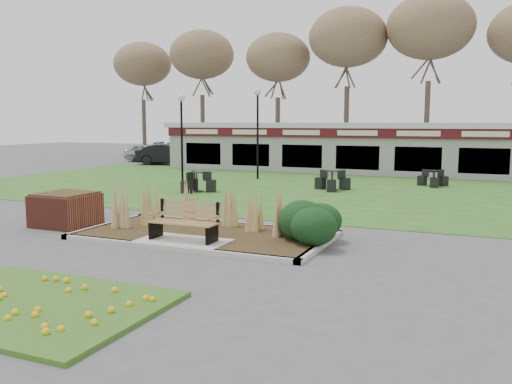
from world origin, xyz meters
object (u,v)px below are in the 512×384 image
at_px(food_pavilion, 363,148).
at_px(lamp_post_mid_left, 181,120).
at_px(bistro_set_c, 433,181).
at_px(bistro_set_b, 197,185).
at_px(car_black, 168,154).
at_px(brick_planter, 66,209).
at_px(park_bench, 185,221).
at_px(bistro_set_a, 332,184).
at_px(car_blue, 184,150).
at_px(car_silver, 148,153).
at_px(lamp_post_far_left, 258,113).

relative_size(food_pavilion, lamp_post_mid_left, 5.90).
distance_m(food_pavilion, bistro_set_c, 6.76).
height_order(bistro_set_b, car_black, car_black).
relative_size(brick_planter, bistro_set_b, 0.98).
height_order(park_bench, bistro_set_c, park_bench).
bearing_deg(lamp_post_mid_left, park_bench, -58.55).
bearing_deg(bistro_set_c, park_bench, -106.48).
bearing_deg(food_pavilion, bistro_set_c, -49.24).
distance_m(lamp_post_mid_left, bistro_set_a, 7.14).
distance_m(park_bench, bistro_set_b, 9.88).
relative_size(bistro_set_b, bistro_set_c, 1.12).
bearing_deg(car_blue, lamp_post_mid_left, -159.56).
height_order(food_pavilion, bistro_set_a, food_pavilion).
xyz_separation_m(park_bench, bistro_set_b, (-4.63, 8.72, -0.29)).
bearing_deg(car_silver, bistro_set_c, -97.96).
bearing_deg(car_silver, food_pavilion, -86.57).
distance_m(park_bench, lamp_post_far_left, 15.37).
bearing_deg(park_bench, lamp_post_far_left, 106.60).
relative_size(food_pavilion, car_blue, 5.27).
bearing_deg(lamp_post_far_left, car_blue, 133.73).
bearing_deg(bistro_set_c, car_blue, 149.38).
height_order(lamp_post_mid_left, car_black, lamp_post_mid_left).
distance_m(brick_planter, car_blue, 28.49).
bearing_deg(food_pavilion, bistro_set_a, -86.71).
distance_m(lamp_post_far_left, car_silver, 14.51).
bearing_deg(park_bench, bistro_set_c, 73.52).
relative_size(park_bench, bistro_set_c, 1.24).
bearing_deg(bistro_set_a, brick_planter, -114.35).
height_order(brick_planter, food_pavilion, food_pavilion).
distance_m(food_pavilion, car_blue, 17.55).
bearing_deg(car_silver, lamp_post_mid_left, -128.33).
xyz_separation_m(food_pavilion, lamp_post_mid_left, (-5.80, -10.22, 1.56)).
bearing_deg(car_black, car_silver, 42.81).
bearing_deg(car_blue, bistro_set_b, -157.92).
xyz_separation_m(brick_planter, car_black, (-9.39, 20.00, 0.23)).
bearing_deg(bistro_set_a, lamp_post_far_left, 148.20).
height_order(park_bench, car_silver, car_silver).
xyz_separation_m(lamp_post_mid_left, car_blue, (-10.25, 17.26, -2.36)).
relative_size(lamp_post_far_left, bistro_set_b, 3.04).
bearing_deg(bistro_set_b, car_black, 127.26).
relative_size(park_bench, food_pavilion, 0.07).
relative_size(bistro_set_a, bistro_set_b, 1.00).
bearing_deg(car_blue, car_silver, 166.23).
bearing_deg(lamp_post_mid_left, car_black, 125.34).
bearing_deg(bistro_set_c, bistro_set_b, -146.41).
xyz_separation_m(park_bench, car_black, (-13.79, 20.75, 0.12)).
bearing_deg(bistro_set_c, lamp_post_mid_left, -152.93).
relative_size(food_pavilion, car_silver, 6.13).
height_order(lamp_post_mid_left, bistro_set_a, lamp_post_mid_left).
height_order(lamp_post_far_left, car_blue, lamp_post_far_left).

